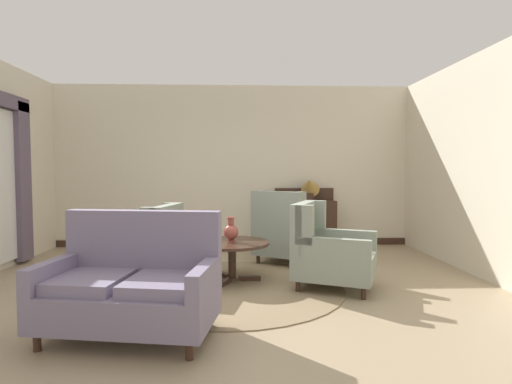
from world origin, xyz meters
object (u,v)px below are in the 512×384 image
Objects in this scene: coffee_table at (232,248)px; armchair_back_corner at (283,233)px; sideboard at (305,221)px; porcelain_vase at (231,231)px; settee at (132,286)px; armchair_near_window at (328,252)px; gramophone at (309,187)px; armchair_foreground_right at (147,248)px.

armchair_back_corner reaches higher than coffee_table.
porcelain_vase is at bearing -120.76° from sideboard.
armchair_back_corner reaches higher than settee.
settee is 2.37m from armchair_near_window.
settee is 4.34m from gramophone.
porcelain_vase is at bearing 72.88° from settee.
coffee_table is at bearing 83.70° from armchair_back_corner.
armchair_foreground_right is (-1.07, 0.15, -0.23)m from porcelain_vase.
sideboard reaches higher than porcelain_vase.
armchair_near_window is at bearing 139.23° from armchair_back_corner.
armchair_foreground_right is at bearing -141.31° from gramophone.
porcelain_vase is 1.11m from armchair_foreground_right.
gramophone is (0.05, -0.09, 0.61)m from sideboard.
settee is at bearing -116.37° from porcelain_vase.
settee reaches higher than armchair_foreground_right.
armchair_back_corner reaches higher than armchair_near_window.
armchair_back_corner is at bearing 40.56° from armchair_near_window.
coffee_table is 1.83× the size of gramophone.
armchair_foreground_right is at bearing 101.62° from armchair_near_window.
sideboard is at bearing 59.46° from coffee_table.
sideboard is (1.29, 2.17, -0.15)m from porcelain_vase.
gramophone is (1.34, 2.09, 0.46)m from porcelain_vase.
armchair_back_corner reaches higher than sideboard.
gramophone is at bearing 18.83° from armchair_near_window.
settee is at bearing -116.70° from coffee_table.
settee is 3.03m from armchair_back_corner.
settee is 1.34× the size of armchair_near_window.
settee is 1.42× the size of sideboard.
armchair_foreground_right is 2.02× the size of gramophone.
gramophone reaches higher than settee.
armchair_foreground_right is at bearing 172.34° from coffee_table.
armchair_near_window is 2.48m from sideboard.
settee is 1.48× the size of armchair_foreground_right.
armchair_back_corner is (1.57, 2.59, 0.04)m from settee.
coffee_table is 1.21m from armchair_back_corner.
sideboard reaches higher than coffee_table.
gramophone is at bearing -61.62° from sideboard.
sideboard reaches higher than armchair_foreground_right.
coffee_table is 1.19m from armchair_near_window.
armchair_near_window is 2.22× the size of gramophone.
porcelain_vase is 2.53m from sideboard.
gramophone reaches higher than armchair_foreground_right.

